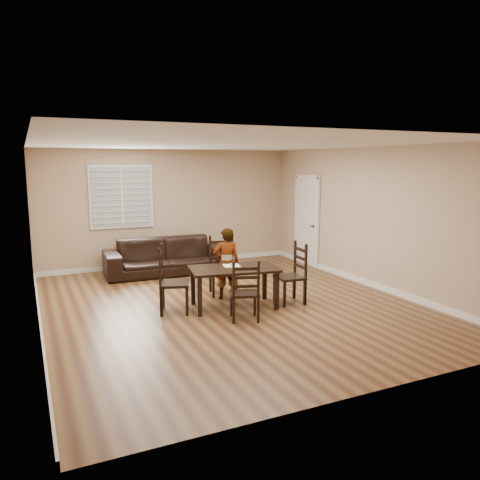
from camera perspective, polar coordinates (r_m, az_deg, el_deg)
name	(u,v)px	position (r m, az deg, el deg)	size (l,w,h in m)	color
ground	(229,304)	(8.09, -1.31, -7.82)	(7.00, 7.00, 0.00)	brown
room	(227,198)	(7.93, -1.64, 5.14)	(6.04, 7.04, 2.72)	tan
dining_table	(234,273)	(7.79, -0.75, -4.04)	(1.56, 1.05, 0.67)	black
chair_near	(222,267)	(8.70, -2.22, -3.29)	(0.57, 0.55, 1.07)	black
chair_far	(245,294)	(7.10, 0.67, -6.62)	(0.53, 0.52, 0.96)	black
chair_left	(166,282)	(7.64, -9.00, -5.10)	(0.60, 0.62, 1.10)	black
chair_right	(296,275)	(8.16, 6.88, -4.28)	(0.48, 0.51, 1.05)	black
child	(227,263)	(8.27, -1.64, -2.87)	(0.47, 0.31, 1.28)	gray
napkin	(232,266)	(7.92, -1.04, -3.13)	(0.26, 0.26, 0.00)	beige
donut	(233,264)	(7.92, -0.91, -2.97)	(0.10, 0.10, 0.04)	gold
sofa	(167,256)	(10.31, -8.92, -1.97)	(2.64, 1.03, 0.77)	black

